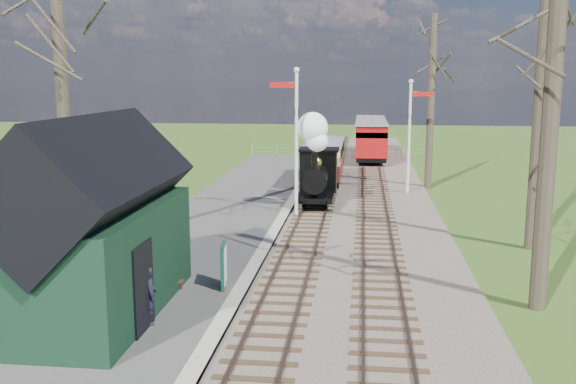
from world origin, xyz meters
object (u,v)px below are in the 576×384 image
object	(u,v)px
red_carriage_b	(370,134)
coach	(325,160)
semaphore_near	(295,131)
red_carriage_a	(371,141)
station_shed	(94,229)
semaphore_far	(411,128)
bench	(160,281)
sign_board	(224,265)
locomotive	(317,165)
person	(149,295)

from	to	relation	value
red_carriage_b	coach	bearing A→B (deg)	-99.93
semaphore_near	red_carriage_a	world-z (taller)	semaphore_near
station_shed	semaphore_far	size ratio (longest dim) A/B	1.10
coach	bench	distance (m)	19.17
red_carriage_b	sign_board	size ratio (longest dim) A/B	4.40
red_carriage_a	sign_board	bearing A→B (deg)	-98.82
locomotive	bench	bearing A→B (deg)	-103.87
coach	red_carriage_a	distance (m)	9.71
sign_board	person	size ratio (longest dim) A/B	0.89
sign_board	person	xyz separation A→B (m)	(-1.14, -2.77, 0.08)
semaphore_near	red_carriage_a	xyz separation A→B (m)	(3.37, 17.61, -2.07)
coach	person	distance (m)	21.04
locomotive	red_carriage_a	bearing A→B (deg)	80.38
sign_board	person	world-z (taller)	person
semaphore_far	person	bearing A→B (deg)	-111.09
red_carriage_a	red_carriage_b	xyz separation A→B (m)	(0.00, 5.50, 0.00)
semaphore_near	person	xyz separation A→B (m)	(-2.03, -12.59, -2.74)
semaphore_far	person	xyz separation A→B (m)	(-7.17, -18.59, -2.47)
coach	red_carriage_a	size ratio (longest dim) A/B	1.25
coach	red_carriage_b	bearing A→B (deg)	80.07
station_shed	semaphore_far	world-z (taller)	semaphore_far
semaphore_far	station_shed	bearing A→B (deg)	-115.72
red_carriage_a	sign_board	size ratio (longest dim) A/B	4.40
person	bench	bearing A→B (deg)	-12.77
station_shed	sign_board	distance (m)	3.72
red_carriage_b	red_carriage_a	bearing A→B (deg)	-90.00
station_shed	person	bearing A→B (deg)	-21.28
station_shed	person	xyz separation A→B (m)	(1.50, -0.59, -1.38)
semaphore_near	red_carriage_b	bearing A→B (deg)	81.71
station_shed	red_carriage_a	world-z (taller)	station_shed
locomotive	coach	bearing A→B (deg)	89.89
locomotive	sign_board	size ratio (longest dim) A/B	3.44
sign_board	locomotive	bearing A→B (deg)	82.20
sign_board	station_shed	bearing A→B (deg)	-140.42
station_shed	person	world-z (taller)	station_shed
locomotive	coach	xyz separation A→B (m)	(0.01, 6.06, -0.51)
semaphore_near	semaphore_far	bearing A→B (deg)	49.40
station_shed	red_carriage_a	distance (m)	30.41
locomotive	semaphore_near	bearing A→B (deg)	-109.01
locomotive	sign_board	bearing A→B (deg)	-97.80
locomotive	sign_board	distance (m)	12.18
red_carriage_b	sign_board	distance (m)	33.21
coach	locomotive	bearing A→B (deg)	-90.11
locomotive	person	size ratio (longest dim) A/B	3.05
station_shed	semaphore_near	size ratio (longest dim) A/B	1.01
person	semaphore_far	bearing A→B (deg)	-44.96
semaphore_near	person	size ratio (longest dim) A/B	4.55
station_shed	red_carriage_a	bearing A→B (deg)	76.89
coach	person	world-z (taller)	coach
sign_board	bench	size ratio (longest dim) A/B	0.85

